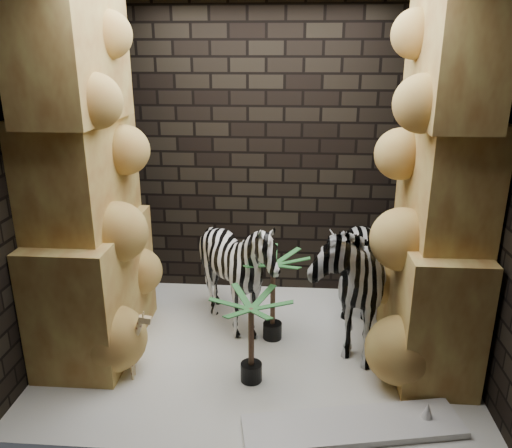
# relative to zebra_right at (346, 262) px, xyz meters

# --- Properties ---
(floor) EXTENTS (3.50, 3.50, 0.00)m
(floor) POSITION_rel_zebra_right_xyz_m (-0.76, -0.26, -0.74)
(floor) COLOR white
(floor) RESTS_ON ground
(wall_back) EXTENTS (3.50, 0.00, 3.50)m
(wall_back) POSITION_rel_zebra_right_xyz_m (-0.76, 0.99, 0.76)
(wall_back) COLOR black
(wall_back) RESTS_ON ground
(wall_front) EXTENTS (3.50, 0.00, 3.50)m
(wall_front) POSITION_rel_zebra_right_xyz_m (-0.76, -1.51, 0.76)
(wall_front) COLOR black
(wall_front) RESTS_ON ground
(wall_left) EXTENTS (0.00, 3.00, 3.00)m
(wall_left) POSITION_rel_zebra_right_xyz_m (-2.51, -0.26, 0.76)
(wall_left) COLOR black
(wall_left) RESTS_ON ground
(wall_right) EXTENTS (0.00, 3.00, 3.00)m
(wall_right) POSITION_rel_zebra_right_xyz_m (0.99, -0.26, 0.76)
(wall_right) COLOR black
(wall_right) RESTS_ON ground
(rock_pillar_left) EXTENTS (0.68, 1.30, 3.00)m
(rock_pillar_left) POSITION_rel_zebra_right_xyz_m (-2.16, -0.26, 0.76)
(rock_pillar_left) COLOR #DBCC6A
(rock_pillar_left) RESTS_ON floor
(rock_pillar_right) EXTENTS (0.58, 1.25, 3.00)m
(rock_pillar_right) POSITION_rel_zebra_right_xyz_m (0.66, -0.26, 0.76)
(rock_pillar_right) COLOR #DBCC6A
(rock_pillar_right) RESTS_ON floor
(zebra_right) EXTENTS (0.72, 1.28, 1.49)m
(zebra_right) POSITION_rel_zebra_right_xyz_m (0.00, 0.00, 0.00)
(zebra_right) COLOR white
(zebra_right) RESTS_ON floor
(zebra_left) EXTENTS (1.11, 1.31, 1.07)m
(zebra_left) POSITION_rel_zebra_right_xyz_m (-0.95, 0.05, -0.21)
(zebra_left) COLOR white
(zebra_left) RESTS_ON floor
(giraffe_toy) EXTENTS (0.31, 0.13, 0.60)m
(giraffe_toy) POSITION_rel_zebra_right_xyz_m (-1.79, -0.74, -0.44)
(giraffe_toy) COLOR #D9BE84
(giraffe_toy) RESTS_ON floor
(palm_front) EXTENTS (0.36, 0.36, 0.83)m
(palm_front) POSITION_rel_zebra_right_xyz_m (-0.63, -0.06, -0.33)
(palm_front) COLOR #1E5A25
(palm_front) RESTS_ON floor
(palm_back) EXTENTS (0.36, 0.36, 0.74)m
(palm_back) POSITION_rel_zebra_right_xyz_m (-0.77, -0.70, -0.37)
(palm_back) COLOR #1E5A25
(palm_back) RESTS_ON floor
(surfboard) EXTENTS (1.57, 0.66, 0.05)m
(surfboard) POSITION_rel_zebra_right_xyz_m (-0.02, -1.21, -0.72)
(surfboard) COLOR silver
(surfboard) RESTS_ON floor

